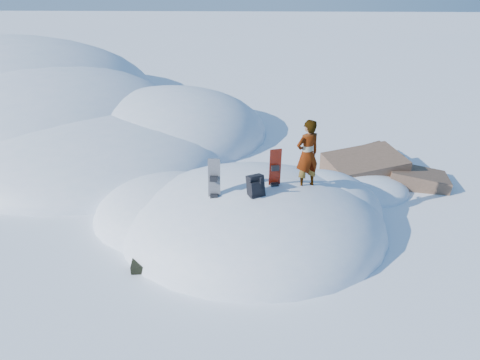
{
  "coord_description": "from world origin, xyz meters",
  "views": [
    {
      "loc": [
        -0.03,
        -10.69,
        6.45
      ],
      "look_at": [
        -0.36,
        0.3,
        1.31
      ],
      "focal_mm": 35.0,
      "sensor_mm": 36.0,
      "label": 1
    }
  ],
  "objects_px": {
    "snowboard_dark": "(214,189)",
    "backpack": "(256,186)",
    "person": "(307,154)",
    "snowboard_red": "(275,178)"
  },
  "relations": [
    {
      "from": "snowboard_dark",
      "to": "person",
      "type": "xyz_separation_m",
      "value": [
        2.23,
        0.7,
        0.63
      ]
    },
    {
      "from": "snowboard_red",
      "to": "snowboard_dark",
      "type": "relative_size",
      "value": 1.02
    },
    {
      "from": "snowboard_red",
      "to": "person",
      "type": "xyz_separation_m",
      "value": [
        0.79,
        0.23,
        0.54
      ]
    },
    {
      "from": "backpack",
      "to": "person",
      "type": "distance_m",
      "value": 1.54
    },
    {
      "from": "snowboard_dark",
      "to": "person",
      "type": "distance_m",
      "value": 2.42
    },
    {
      "from": "snowboard_red",
      "to": "backpack",
      "type": "bearing_deg",
      "value": -151.46
    },
    {
      "from": "snowboard_dark",
      "to": "backpack",
      "type": "height_order",
      "value": "snowboard_dark"
    },
    {
      "from": "snowboard_red",
      "to": "snowboard_dark",
      "type": "distance_m",
      "value": 1.52
    },
    {
      "from": "person",
      "to": "snowboard_red",
      "type": "bearing_deg",
      "value": -13.42
    },
    {
      "from": "snowboard_red",
      "to": "person",
      "type": "height_order",
      "value": "person"
    }
  ]
}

